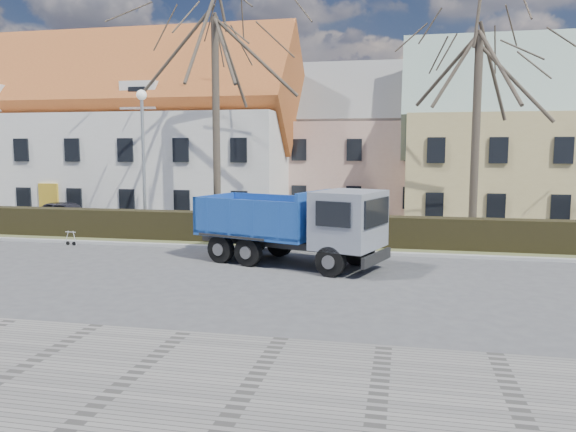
% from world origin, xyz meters
% --- Properties ---
extents(ground, '(120.00, 120.00, 0.00)m').
position_xyz_m(ground, '(0.00, 0.00, 0.00)').
color(ground, '#454648').
extents(sidewalk_near, '(80.00, 5.00, 0.08)m').
position_xyz_m(sidewalk_near, '(0.00, -8.50, 0.04)').
color(sidewalk_near, slate).
rests_on(sidewalk_near, ground).
extents(curb_far, '(80.00, 0.30, 0.12)m').
position_xyz_m(curb_far, '(0.00, 4.60, 0.06)').
color(curb_far, '#9C9C9C').
rests_on(curb_far, ground).
extents(grass_strip, '(80.00, 3.00, 0.10)m').
position_xyz_m(grass_strip, '(0.00, 6.20, 0.05)').
color(grass_strip, '#4F5530').
rests_on(grass_strip, ground).
extents(hedge, '(60.00, 0.90, 1.30)m').
position_xyz_m(hedge, '(0.00, 6.00, 0.65)').
color(hedge, black).
rests_on(hedge, ground).
extents(building_white, '(26.80, 10.80, 9.50)m').
position_xyz_m(building_white, '(-13.00, 16.00, 4.75)').
color(building_white, silver).
rests_on(building_white, ground).
extents(building_pink, '(10.80, 8.80, 8.00)m').
position_xyz_m(building_pink, '(4.00, 20.00, 4.00)').
color(building_pink, tan).
rests_on(building_pink, ground).
extents(building_yellow, '(18.80, 10.80, 8.50)m').
position_xyz_m(building_yellow, '(16.00, 17.00, 4.25)').
color(building_yellow, tan).
rests_on(building_yellow, ground).
extents(tree_1, '(9.20, 9.20, 12.65)m').
position_xyz_m(tree_1, '(-2.00, 8.50, 6.33)').
color(tree_1, '#3F362C').
rests_on(tree_1, ground).
extents(tree_2, '(8.00, 8.00, 11.00)m').
position_xyz_m(tree_2, '(10.00, 8.50, 5.50)').
color(tree_2, '#3F362C').
rests_on(tree_2, ground).
extents(dump_truck, '(7.64, 4.81, 2.87)m').
position_xyz_m(dump_truck, '(2.70, 2.20, 1.43)').
color(dump_truck, '#153E93').
rests_on(dump_truck, ground).
extents(streetlight, '(0.55, 0.55, 6.99)m').
position_xyz_m(streetlight, '(-5.11, 7.00, 3.50)').
color(streetlight, '#969B9E').
rests_on(streetlight, ground).
extents(cart_frame, '(0.79, 0.51, 0.68)m').
position_xyz_m(cart_frame, '(-7.39, 4.05, 0.34)').
color(cart_frame, silver).
rests_on(cart_frame, ground).
extents(parked_car_a, '(4.11, 1.88, 1.37)m').
position_xyz_m(parked_car_a, '(-10.97, 9.53, 0.68)').
color(parked_car_a, black).
rests_on(parked_car_a, ground).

